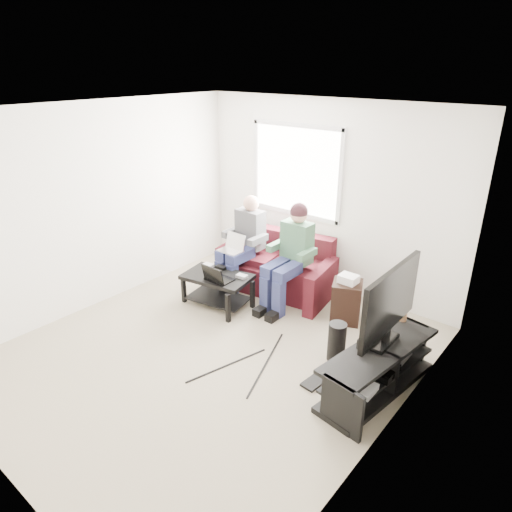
% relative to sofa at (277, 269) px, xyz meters
% --- Properties ---
extents(floor, '(4.50, 4.50, 0.00)m').
position_rel_sofa_xyz_m(floor, '(0.40, -1.72, -0.30)').
color(floor, tan).
rests_on(floor, ground).
extents(ceiling, '(4.50, 4.50, 0.00)m').
position_rel_sofa_xyz_m(ceiling, '(0.40, -1.72, 2.30)').
color(ceiling, white).
rests_on(ceiling, wall_back).
extents(wall_back, '(4.50, 0.00, 4.50)m').
position_rel_sofa_xyz_m(wall_back, '(0.40, 0.53, 1.00)').
color(wall_back, white).
rests_on(wall_back, floor).
extents(wall_left, '(0.00, 4.50, 4.50)m').
position_rel_sofa_xyz_m(wall_left, '(-1.60, -1.72, 1.00)').
color(wall_left, white).
rests_on(wall_left, floor).
extents(wall_right, '(0.00, 4.50, 4.50)m').
position_rel_sofa_xyz_m(wall_right, '(2.40, -1.72, 1.00)').
color(wall_right, white).
rests_on(wall_right, floor).
extents(window, '(1.48, 0.04, 1.28)m').
position_rel_sofa_xyz_m(window, '(-0.10, 0.51, 1.30)').
color(window, white).
rests_on(window, wall_back).
extents(sofa, '(1.80, 0.99, 0.79)m').
position_rel_sofa_xyz_m(sofa, '(0.00, 0.00, 0.00)').
color(sofa, '#44111D').
rests_on(sofa, floor).
extents(person_left, '(0.40, 0.71, 1.32)m').
position_rel_sofa_xyz_m(person_left, '(-0.40, -0.28, 0.42)').
color(person_left, navy).
rests_on(person_left, sofa).
extents(person_right, '(0.40, 0.71, 1.36)m').
position_rel_sofa_xyz_m(person_right, '(0.40, -0.26, 0.48)').
color(person_right, navy).
rests_on(person_right, sofa).
extents(laptop_silver, '(0.35, 0.27, 0.24)m').
position_rel_sofa_xyz_m(laptop_silver, '(-0.40, -0.53, 0.39)').
color(laptop_silver, silver).
rests_on(laptop_silver, person_left).
extents(coffee_table, '(0.96, 0.68, 0.44)m').
position_rel_sofa_xyz_m(coffee_table, '(-0.31, -0.91, 0.02)').
color(coffee_table, black).
rests_on(coffee_table, floor).
extents(laptop_black, '(0.36, 0.26, 0.24)m').
position_rel_sofa_xyz_m(laptop_black, '(-0.19, -0.99, 0.26)').
color(laptop_black, black).
rests_on(laptop_black, coffee_table).
extents(controller_a, '(0.15, 0.10, 0.04)m').
position_rel_sofa_xyz_m(controller_a, '(-0.59, -0.79, 0.16)').
color(controller_a, silver).
rests_on(controller_a, coffee_table).
extents(controller_b, '(0.15, 0.11, 0.04)m').
position_rel_sofa_xyz_m(controller_b, '(-0.41, -0.73, 0.16)').
color(controller_b, black).
rests_on(controller_b, coffee_table).
extents(controller_c, '(0.15, 0.10, 0.04)m').
position_rel_sofa_xyz_m(controller_c, '(-0.01, -0.76, 0.16)').
color(controller_c, gray).
rests_on(controller_c, coffee_table).
extents(tv_stand, '(0.63, 1.51, 0.48)m').
position_rel_sofa_xyz_m(tv_stand, '(2.10, -1.15, -0.08)').
color(tv_stand, black).
rests_on(tv_stand, floor).
extents(tv, '(0.12, 1.10, 0.81)m').
position_rel_sofa_xyz_m(tv, '(2.10, -1.05, 0.64)').
color(tv, black).
rests_on(tv, tv_stand).
extents(soundbar, '(0.12, 0.50, 0.10)m').
position_rel_sofa_xyz_m(soundbar, '(1.98, -1.05, 0.23)').
color(soundbar, black).
rests_on(soundbar, tv_stand).
extents(drink_cup, '(0.08, 0.08, 0.12)m').
position_rel_sofa_xyz_m(drink_cup, '(2.05, -0.52, 0.24)').
color(drink_cup, '#A67247').
rests_on(drink_cup, tv_stand).
extents(console_white, '(0.30, 0.22, 0.06)m').
position_rel_sofa_xyz_m(console_white, '(2.10, -1.55, -0.01)').
color(console_white, silver).
rests_on(console_white, tv_stand).
extents(console_grey, '(0.34, 0.26, 0.08)m').
position_rel_sofa_xyz_m(console_grey, '(2.10, -0.85, -0.00)').
color(console_grey, gray).
rests_on(console_grey, tv_stand).
extents(console_black, '(0.38, 0.30, 0.07)m').
position_rel_sofa_xyz_m(console_black, '(2.10, -1.20, -0.01)').
color(console_black, black).
rests_on(console_black, tv_stand).
extents(subwoofer, '(0.20, 0.20, 0.44)m').
position_rel_sofa_xyz_m(subwoofer, '(1.54, -0.97, -0.08)').
color(subwoofer, black).
rests_on(subwoofer, floor).
extents(keyboard_floor, '(0.20, 0.49, 0.03)m').
position_rel_sofa_xyz_m(keyboard_floor, '(1.59, -1.37, -0.28)').
color(keyboard_floor, black).
rests_on(keyboard_floor, floor).
extents(end_table, '(0.35, 0.35, 0.62)m').
position_rel_sofa_xyz_m(end_table, '(1.21, -0.17, -0.02)').
color(end_table, black).
rests_on(end_table, floor).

